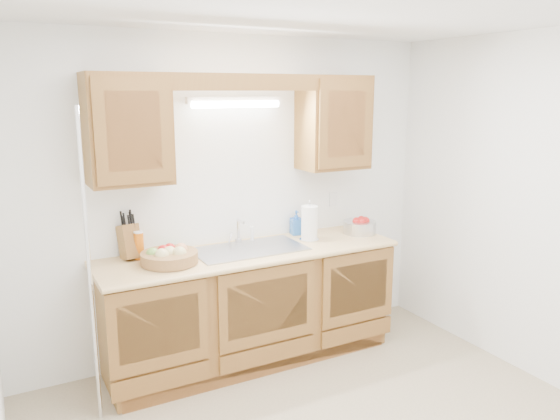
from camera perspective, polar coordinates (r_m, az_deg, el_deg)
room at (r=3.05m, az=6.27°, el=-3.50°), size 3.52×3.50×2.50m
base_cabinets at (r=4.31m, az=-3.15°, el=-10.04°), size 2.20×0.60×0.86m
countertop at (r=4.15m, az=-3.13°, el=-4.48°), size 2.30×0.63×0.04m
upper_cabinet_left at (r=3.85m, az=-15.65°, el=8.11°), size 0.55×0.33×0.75m
upper_cabinet_right at (r=4.51m, az=5.61°, el=9.06°), size 0.55×0.33×0.75m
valance at (r=3.97m, az=-3.38°, el=13.20°), size 2.20×0.05×0.12m
fluorescent_fixture at (r=4.18m, az=-4.68°, el=11.18°), size 0.76×0.08×0.08m
sink at (r=4.18m, az=-3.24°, el=-5.09°), size 0.84×0.46×0.36m
wire_shelf_pole at (r=3.55m, az=-19.28°, el=-6.06°), size 0.03×0.03×2.00m
outlet_plate at (r=4.80m, az=5.60°, el=1.12°), size 0.08×0.01×0.12m
fruit_basket at (r=3.89m, az=-11.50°, el=-4.72°), size 0.40×0.40×0.12m
knife_block at (r=4.06m, az=-15.46°, el=-3.14°), size 0.15×0.22×0.36m
orange_canister at (r=4.02m, az=-14.52°, el=-3.58°), size 0.07×0.07×0.21m
soap_bottle at (r=4.56m, az=1.72°, el=-1.33°), size 0.11×0.11×0.20m
sponge at (r=4.18m, az=-11.36°, el=-4.12°), size 0.14×0.12×0.03m
paper_towel at (r=4.38m, az=3.09°, el=-1.41°), size 0.17×0.17×0.33m
apple_bowl at (r=4.65m, az=8.34°, el=-1.68°), size 0.35×0.35×0.14m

